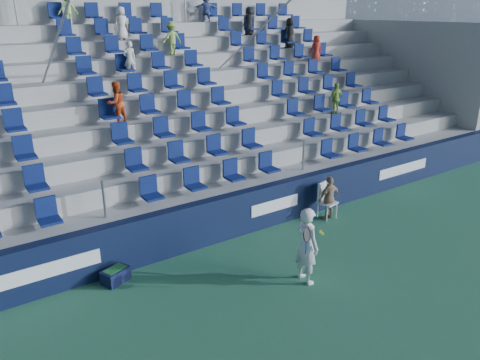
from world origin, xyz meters
The scene contains 7 objects.
ground centered at (0.00, 0.00, 0.00)m, with size 70.00×70.00×0.00m, color #2F6F4C.
sponsor_wall centered at (0.00, 3.15, 0.60)m, with size 24.00×0.32×1.20m.
grandstand centered at (0.00, 8.24, 2.14)m, with size 24.00×8.17×6.63m.
tennis_player centered at (0.34, 0.42, 0.88)m, with size 0.69×0.67×1.77m.
line_judge_chair centered at (3.07, 2.66, 0.60)m, with size 0.54×0.56×1.06m.
line_judge centered at (3.07, 2.50, 0.65)m, with size 0.76×0.32×1.29m, color tan.
ball_bin centered at (-3.18, 2.75, 0.18)m, with size 0.68×0.57×0.33m.
Camera 1 is at (-5.94, -6.25, 5.77)m, focal length 35.00 mm.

